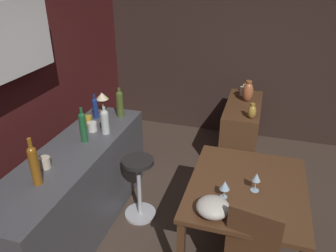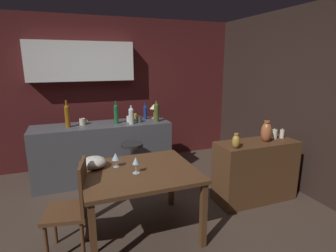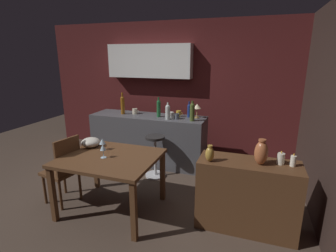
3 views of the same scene
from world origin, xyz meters
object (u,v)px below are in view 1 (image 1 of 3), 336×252
Objects in this scene: wine_bottle_green at (83,126)px; wine_bottle_olive at (120,103)px; wine_bottle_clear at (105,121)px; vase_brass at (252,112)px; cup_cream at (45,162)px; fruit_bowl at (213,207)px; pillar_candle_short at (245,88)px; bar_stool at (139,187)px; counter_lamp at (102,97)px; vase_copper at (248,92)px; wine_bottle_amber at (34,164)px; sideboard_cabinet at (241,132)px; cup_slate at (106,122)px; wine_glass_left at (225,186)px; cup_mustard at (88,121)px; dining_table at (246,194)px; pillar_candle_tall at (243,91)px; wine_bottle_cobalt at (95,107)px; cup_white at (92,127)px; wine_glass_right at (256,178)px.

wine_bottle_green is 1.05× the size of wine_bottle_olive.
vase_brass is (0.97, -1.39, -0.13)m from wine_bottle_clear.
wine_bottle_green is at bearing -9.31° from cup_cream.
pillar_candle_short is at bearing -0.31° from fruit_bowl.
bar_stool is at bearing -103.44° from wine_bottle_clear.
vase_copper is at bearing -55.95° from counter_lamp.
wine_bottle_amber is 3.07m from pillar_candle_short.
sideboard_cabinet is 1.98m from wine_bottle_clear.
cup_slate is (1.07, -0.06, -0.14)m from wine_bottle_amber.
wine_glass_left is 1.37m from wine_bottle_clear.
pillar_candle_short is at bearing -47.35° from counter_lamp.
vase_brass reaches higher than bar_stool.
cup_cream reaches higher than pillar_candle_short.
wine_bottle_amber is 3.41× the size of cup_mustard.
vase_brass is at bearing -4.46° from wine_glass_left.
dining_table is at bearing -177.11° from vase_brass.
pillar_candle_tall is (0.31, 0.05, 0.47)m from sideboard_cabinet.
cup_cream is (-1.02, -0.07, -0.08)m from wine_bottle_cobalt.
sideboard_cabinet is at bearing -42.42° from wine_bottle_clear.
cup_slate is at bearing 62.38° from bar_stool.
wine_bottle_olive is at bearing 48.17° from fruit_bowl.
cup_cream is 2.92m from pillar_candle_short.
vase_brass reaches higher than dining_table.
cup_white reaches higher than wine_glass_left.
fruit_bowl is at bearing 179.69° from pillar_candle_short.
wine_bottle_clear is at bearing -29.70° from wine_bottle_green.
wine_bottle_cobalt reaches higher than cup_cream.
fruit_bowl is 1.69m from wine_bottle_olive.
cup_slate is (0.61, 1.34, 0.09)m from wine_glass_left.
wine_bottle_clear is 2.10m from pillar_candle_tall.
wine_bottle_green is at bearing -0.36° from wine_bottle_amber.
wine_glass_right reaches higher than fruit_bowl.
wine_bottle_green is (0.26, 1.40, 0.21)m from wine_glass_left.
wine_bottle_amber reaches higher than sideboard_cabinet.
vase_copper is (1.76, 0.15, 0.30)m from dining_table.
dining_table is 0.34m from wine_glass_left.
wine_bottle_amber reaches higher than pillar_candle_tall.
bar_stool is (-1.48, 0.89, -0.04)m from sideboard_cabinet.
wine_bottle_olive is 2.24× the size of pillar_candle_tall.
wine_bottle_amber reaches higher than cup_slate.
vase_brass is at bearing -62.66° from cup_mustard.
wine_glass_right is 1.28m from vase_brass.
pillar_candle_tall is (1.70, -1.22, -0.16)m from wine_bottle_clear.
sideboard_cabinet is at bearing -46.94° from cup_slate.
cup_mustard is (0.42, 1.77, 0.09)m from wine_glass_right.
counter_lamp is at bearing -6.47° from wine_bottle_cobalt.
counter_lamp reaches higher than cup_cream.
pillar_candle_tall is 0.53× the size of vase_copper.
cup_white is 0.87× the size of pillar_candle_tall.
vase_brass reaches higher than cup_white.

